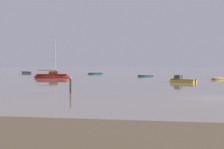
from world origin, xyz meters
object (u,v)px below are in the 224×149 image
rowboat_moored_2 (27,73)px  sailboat_moored_0 (52,76)px  rowboat_moored_0 (219,79)px  motorboat_moored_1 (180,81)px  rowboat_moored_3 (146,76)px  rowboat_moored_1 (96,73)px  mooring_post_near (70,86)px

rowboat_moored_2 → sailboat_moored_0: 29.88m
sailboat_moored_0 → rowboat_moored_0: bearing=-9.5°
motorboat_moored_1 → rowboat_moored_3: (-5.82, 19.77, -0.07)m
rowboat_moored_0 → rowboat_moored_2: rowboat_moored_2 is taller
rowboat_moored_1 → sailboat_moored_0: 22.93m
rowboat_moored_2 → mooring_post_near: size_ratio=2.71×
rowboat_moored_2 → mooring_post_near: (28.60, -52.54, 0.53)m
rowboat_moored_0 → mooring_post_near: size_ratio=1.95×
motorboat_moored_1 → sailboat_moored_0: size_ratio=0.55×
rowboat_moored_3 → rowboat_moored_0: bearing=-69.1°
rowboat_moored_1 → rowboat_moored_3: 18.51m
sailboat_moored_0 → mooring_post_near: (12.02, -27.68, 0.38)m
motorboat_moored_1 → sailboat_moored_0: 25.01m
rowboat_moored_0 → rowboat_moored_3: rowboat_moored_3 is taller
rowboat_moored_2 → rowboat_moored_3: rowboat_moored_2 is taller
rowboat_moored_0 → mooring_post_near: bearing=23.0°
rowboat_moored_2 → sailboat_moored_0: size_ratio=0.58×
rowboat_moored_0 → motorboat_moored_1: bearing=17.8°
rowboat_moored_1 → sailboat_moored_0: bearing=54.8°
sailboat_moored_0 → motorboat_moored_1: bearing=-30.3°
rowboat_moored_1 → rowboat_moored_2: (-20.15, 2.21, 0.00)m
motorboat_moored_1 → rowboat_moored_3: size_ratio=1.05×
rowboat_moored_1 → motorboat_moored_1: (19.55, -32.19, 0.05)m
rowboat_moored_1 → sailboat_moored_0: size_ratio=0.57×
rowboat_moored_3 → mooring_post_near: size_ratio=2.45×
sailboat_moored_0 → rowboat_moored_3: bearing=22.8°
rowboat_moored_3 → mooring_post_near: mooring_post_near is taller
mooring_post_near → rowboat_moored_3: bearing=82.1°
rowboat_moored_2 → rowboat_moored_0: bearing=-3.8°
motorboat_moored_1 → rowboat_moored_3: motorboat_moored_1 is taller
rowboat_moored_1 → mooring_post_near: size_ratio=2.67×
rowboat_moored_3 → sailboat_moored_0: bearing=-177.9°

